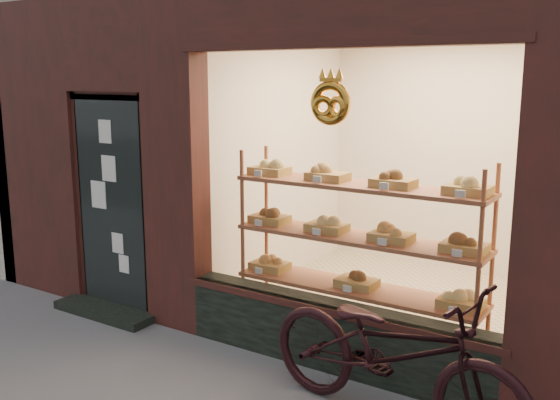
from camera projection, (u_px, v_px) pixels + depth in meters
The scene contains 2 objects.
display_shelf at pixel (358, 253), 5.30m from camera, with size 2.20×0.45×1.70m.
bicycle at pixel (393, 352), 4.20m from camera, with size 0.69×1.98×1.04m, color black.
Camera 1 is at (2.67, -2.10, 2.35)m, focal length 40.00 mm.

